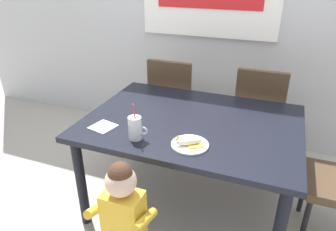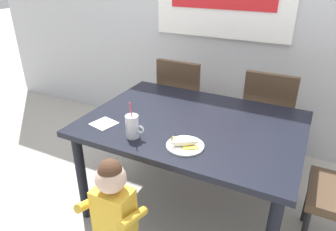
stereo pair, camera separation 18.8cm
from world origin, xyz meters
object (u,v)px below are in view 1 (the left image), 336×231
object	(u,v)px
dining_chair_right	(259,111)
peeled_banana	(190,142)
dining_table	(192,131)
toddler_standing	(123,210)
milk_cup	(135,129)
paper_napkin	(103,127)
snack_plate	(190,145)
dining_chair_left	(173,100)

from	to	relation	value
dining_chair_right	peeled_banana	bearing A→B (deg)	74.60
dining_table	peeled_banana	world-z (taller)	peeled_banana
toddler_standing	peeled_banana	world-z (taller)	peeled_banana
milk_cup	paper_napkin	size ratio (longest dim) A/B	1.68
snack_plate	peeled_banana	distance (m)	0.03
peeled_banana	paper_napkin	size ratio (longest dim) A/B	1.16
dining_table	peeled_banana	size ratio (longest dim) A/B	8.54
milk_cup	paper_napkin	world-z (taller)	milk_cup
dining_table	dining_chair_left	xyz separation A→B (m)	(-0.42, 0.76, -0.13)
milk_cup	snack_plate	size ratio (longest dim) A/B	1.09
peeled_banana	dining_chair_left	bearing A→B (deg)	114.81
paper_napkin	dining_chair_right	bearing A→B (deg)	49.78
milk_cup	snack_plate	xyz separation A→B (m)	(0.34, 0.04, -0.06)
toddler_standing	milk_cup	world-z (taller)	milk_cup
dining_chair_right	snack_plate	bearing A→B (deg)	74.37
paper_napkin	snack_plate	bearing A→B (deg)	-1.68
dining_table	peeled_banana	bearing A→B (deg)	-75.46
toddler_standing	paper_napkin	world-z (taller)	toddler_standing
dining_table	toddler_standing	distance (m)	0.78
toddler_standing	milk_cup	xyz separation A→B (m)	(-0.10, 0.38, 0.30)
dining_table	dining_chair_left	size ratio (longest dim) A/B	1.55
toddler_standing	milk_cup	distance (m)	0.49
dining_chair_left	peeled_banana	world-z (taller)	dining_chair_left
dining_chair_left	milk_cup	xyz separation A→B (m)	(0.16, -1.14, 0.28)
dining_chair_right	peeled_banana	world-z (taller)	dining_chair_right
dining_table	snack_plate	xyz separation A→B (m)	(0.09, -0.33, 0.09)
snack_plate	paper_napkin	world-z (taller)	snack_plate
paper_napkin	peeled_banana	bearing A→B (deg)	-2.42
milk_cup	paper_napkin	bearing A→B (deg)	167.52
peeled_banana	paper_napkin	bearing A→B (deg)	177.58
dining_chair_right	paper_napkin	world-z (taller)	dining_chair_right
snack_plate	peeled_banana	world-z (taller)	peeled_banana
snack_plate	dining_chair_right	bearing A→B (deg)	74.37
dining_chair_right	milk_cup	world-z (taller)	milk_cup
dining_chair_left	snack_plate	xyz separation A→B (m)	(0.51, -1.10, 0.22)
milk_cup	peeled_banana	world-z (taller)	milk_cup
toddler_standing	snack_plate	distance (m)	0.54
dining_chair_left	toddler_standing	distance (m)	1.54
dining_table	milk_cup	size ratio (longest dim) A/B	5.92
dining_chair_left	milk_cup	distance (m)	1.19
toddler_standing	milk_cup	size ratio (longest dim) A/B	3.33
dining_chair_left	paper_napkin	distance (m)	1.11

